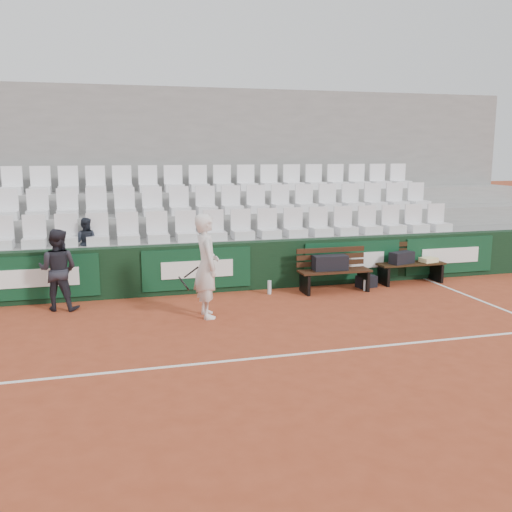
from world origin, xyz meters
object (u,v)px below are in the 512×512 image
(sports_bag_left, at_px, (330,263))
(ball_kid, at_px, (58,270))
(sports_bag_right, at_px, (402,258))
(bench_left, at_px, (335,281))
(spectator_c, at_px, (85,220))
(water_bottle_far, at_px, (365,285))
(sports_bag_ground, at_px, (366,281))
(water_bottle_near, at_px, (269,287))
(bench_right, at_px, (410,273))
(tennis_player, at_px, (206,266))

(sports_bag_left, bearing_deg, ball_kid, 179.82)
(sports_bag_right, xyz_separation_m, ball_kid, (-7.06, -0.20, 0.17))
(bench_left, height_order, ball_kid, ball_kid)
(spectator_c, bearing_deg, water_bottle_far, -177.56)
(bench_left, xyz_separation_m, sports_bag_left, (-0.09, 0.04, 0.38))
(sports_bag_ground, xyz_separation_m, water_bottle_near, (-2.16, -0.02, 0.02))
(sports_bag_right, distance_m, spectator_c, 6.71)
(bench_left, relative_size, spectator_c, 1.50)
(water_bottle_far, bearing_deg, bench_right, 17.80)
(bench_right, relative_size, spectator_c, 1.50)
(bench_left, bearing_deg, water_bottle_near, 174.11)
(bench_left, xyz_separation_m, spectator_c, (-4.90, 1.19, 1.28))
(sports_bag_right, relative_size, spectator_c, 0.55)
(sports_bag_right, height_order, water_bottle_near, sports_bag_right)
(water_bottle_far, height_order, ball_kid, ball_kid)
(water_bottle_far, relative_size, spectator_c, 0.24)
(sports_bag_right, bearing_deg, sports_bag_ground, -173.41)
(bench_left, height_order, sports_bag_ground, bench_left)
(bench_left, bearing_deg, spectator_c, 166.37)
(sports_bag_right, height_order, tennis_player, tennis_player)
(sports_bag_right, distance_m, tennis_player, 4.75)
(sports_bag_right, height_order, sports_bag_ground, sports_bag_right)
(bench_right, xyz_separation_m, sports_bag_right, (-0.23, -0.02, 0.35))
(bench_left, distance_m, sports_bag_ground, 0.82)
(sports_bag_left, height_order, sports_bag_right, sports_bag_left)
(sports_bag_left, relative_size, water_bottle_far, 2.99)
(sports_bag_left, bearing_deg, water_bottle_far, -13.49)
(tennis_player, bearing_deg, bench_right, 16.09)
(bench_left, bearing_deg, ball_kid, 179.40)
(bench_left, xyz_separation_m, bench_right, (1.91, 0.28, 0.00))
(water_bottle_near, height_order, spectator_c, spectator_c)
(ball_kid, bearing_deg, water_bottle_far, -163.36)
(bench_left, distance_m, ball_kid, 5.41)
(sports_bag_ground, xyz_separation_m, ball_kid, (-6.18, -0.10, 0.62))
(sports_bag_ground, height_order, spectator_c, spectator_c)
(sports_bag_left, distance_m, ball_kid, 5.29)
(bench_left, relative_size, bench_right, 1.00)
(sports_bag_right, height_order, spectator_c, spectator_c)
(bench_left, bearing_deg, sports_bag_right, 8.86)
(sports_bag_ground, xyz_separation_m, spectator_c, (-5.70, 1.03, 1.38))
(sports_bag_ground, relative_size, tennis_player, 0.23)
(water_bottle_far, height_order, tennis_player, tennis_player)
(bench_right, distance_m, tennis_player, 5.02)
(water_bottle_near, relative_size, spectator_c, 0.28)
(tennis_player, bearing_deg, bench_left, 20.93)
(water_bottle_near, bearing_deg, bench_left, -5.89)
(sports_bag_right, bearing_deg, water_bottle_near, -177.72)
(water_bottle_far, bearing_deg, spectator_c, 166.56)
(sports_bag_right, xyz_separation_m, tennis_player, (-4.54, -1.36, 0.33))
(sports_bag_right, xyz_separation_m, water_bottle_far, (-1.05, -0.39, -0.46))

